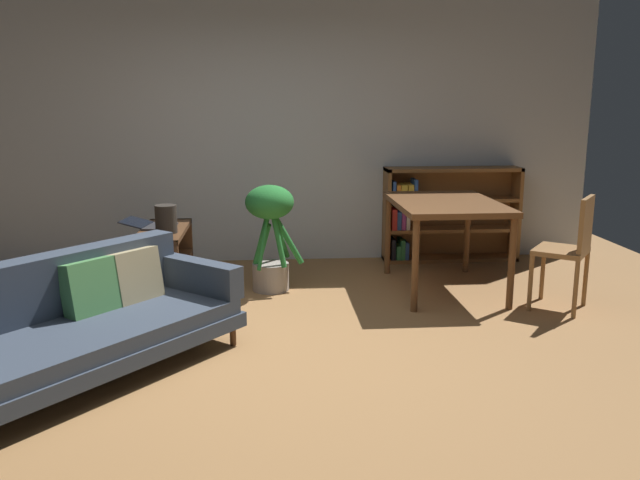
{
  "coord_description": "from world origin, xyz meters",
  "views": [
    {
      "loc": [
        -0.04,
        -4.14,
        1.68
      ],
      "look_at": [
        0.35,
        0.66,
        0.64
      ],
      "focal_mm": 36.59,
      "sensor_mm": 36.0,
      "label": 1
    }
  ],
  "objects_px": {
    "open_laptop": "(151,225)",
    "dining_chair_near": "(570,246)",
    "media_console": "(165,262)",
    "desk_speaker": "(166,219)",
    "bookshelf": "(443,214)",
    "fabric_couch": "(76,321)",
    "potted_floor_plant": "(270,227)",
    "dining_table": "(445,210)"
  },
  "relations": [
    {
      "from": "bookshelf",
      "to": "fabric_couch",
      "type": "bearing_deg",
      "value": -138.18
    },
    {
      "from": "dining_chair_near",
      "to": "bookshelf",
      "type": "distance_m",
      "value": 1.86
    },
    {
      "from": "desk_speaker",
      "to": "dining_chair_near",
      "type": "height_order",
      "value": "dining_chair_near"
    },
    {
      "from": "fabric_couch",
      "to": "open_laptop",
      "type": "xyz_separation_m",
      "value": [
        0.18,
        1.74,
        0.27
      ]
    },
    {
      "from": "potted_floor_plant",
      "to": "dining_chair_near",
      "type": "xyz_separation_m",
      "value": [
        2.39,
        -0.76,
        -0.04
      ]
    },
    {
      "from": "open_laptop",
      "to": "dining_chair_near",
      "type": "xyz_separation_m",
      "value": [
        3.42,
        -0.79,
        -0.07
      ]
    },
    {
      "from": "desk_speaker",
      "to": "bookshelf",
      "type": "distance_m",
      "value": 2.97
    },
    {
      "from": "dining_chair_near",
      "to": "bookshelf",
      "type": "relative_size",
      "value": 0.66
    },
    {
      "from": "dining_chair_near",
      "to": "desk_speaker",
      "type": "bearing_deg",
      "value": 170.72
    },
    {
      "from": "media_console",
      "to": "dining_table",
      "type": "relative_size",
      "value": 0.79
    },
    {
      "from": "media_console",
      "to": "open_laptop",
      "type": "height_order",
      "value": "open_laptop"
    },
    {
      "from": "media_console",
      "to": "open_laptop",
      "type": "distance_m",
      "value": 0.35
    },
    {
      "from": "dining_table",
      "to": "potted_floor_plant",
      "type": "bearing_deg",
      "value": 175.68
    },
    {
      "from": "potted_floor_plant",
      "to": "fabric_couch",
      "type": "bearing_deg",
      "value": -125.35
    },
    {
      "from": "fabric_couch",
      "to": "bookshelf",
      "type": "bearing_deg",
      "value": 41.82
    },
    {
      "from": "media_console",
      "to": "desk_speaker",
      "type": "xyz_separation_m",
      "value": [
        0.06,
        -0.16,
        0.41
      ]
    },
    {
      "from": "desk_speaker",
      "to": "bookshelf",
      "type": "relative_size",
      "value": 0.17
    },
    {
      "from": "potted_floor_plant",
      "to": "dining_table",
      "type": "xyz_separation_m",
      "value": [
        1.54,
        -0.12,
        0.15
      ]
    },
    {
      "from": "fabric_couch",
      "to": "dining_table",
      "type": "distance_m",
      "value": 3.21
    },
    {
      "from": "open_laptop",
      "to": "dining_table",
      "type": "relative_size",
      "value": 0.37
    },
    {
      "from": "dining_table",
      "to": "bookshelf",
      "type": "distance_m",
      "value": 1.19
    },
    {
      "from": "potted_floor_plant",
      "to": "desk_speaker",
      "type": "bearing_deg",
      "value": -165.04
    },
    {
      "from": "potted_floor_plant",
      "to": "dining_chair_near",
      "type": "distance_m",
      "value": 2.51
    },
    {
      "from": "dining_table",
      "to": "media_console",
      "type": "bearing_deg",
      "value": 178.99
    },
    {
      "from": "potted_floor_plant",
      "to": "media_console",
      "type": "bearing_deg",
      "value": -175.48
    },
    {
      "from": "fabric_couch",
      "to": "dining_chair_near",
      "type": "xyz_separation_m",
      "value": [
        3.6,
        0.95,
        0.2
      ]
    },
    {
      "from": "bookshelf",
      "to": "dining_chair_near",
      "type": "bearing_deg",
      "value": -72.5
    },
    {
      "from": "dining_table",
      "to": "dining_chair_near",
      "type": "relative_size",
      "value": 1.38
    },
    {
      "from": "desk_speaker",
      "to": "potted_floor_plant",
      "type": "distance_m",
      "value": 0.91
    },
    {
      "from": "media_console",
      "to": "potted_floor_plant",
      "type": "bearing_deg",
      "value": 4.52
    },
    {
      "from": "open_laptop",
      "to": "desk_speaker",
      "type": "distance_m",
      "value": 0.32
    },
    {
      "from": "fabric_couch",
      "to": "dining_chair_near",
      "type": "relative_size",
      "value": 2.23
    },
    {
      "from": "dining_chair_near",
      "to": "potted_floor_plant",
      "type": "bearing_deg",
      "value": 162.26
    },
    {
      "from": "fabric_couch",
      "to": "dining_table",
      "type": "xyz_separation_m",
      "value": [
        2.76,
        1.6,
        0.38
      ]
    },
    {
      "from": "open_laptop",
      "to": "dining_chair_near",
      "type": "distance_m",
      "value": 3.51
    },
    {
      "from": "open_laptop",
      "to": "dining_chair_near",
      "type": "relative_size",
      "value": 0.52
    },
    {
      "from": "open_laptop",
      "to": "dining_table",
      "type": "distance_m",
      "value": 2.58
    },
    {
      "from": "fabric_couch",
      "to": "media_console",
      "type": "relative_size",
      "value": 2.04
    },
    {
      "from": "fabric_couch",
      "to": "media_console",
      "type": "height_order",
      "value": "fabric_couch"
    },
    {
      "from": "fabric_couch",
      "to": "desk_speaker",
      "type": "relative_size",
      "value": 8.88
    },
    {
      "from": "desk_speaker",
      "to": "dining_chair_near",
      "type": "relative_size",
      "value": 0.25
    },
    {
      "from": "fabric_couch",
      "to": "media_console",
      "type": "xyz_separation_m",
      "value": [
        0.29,
        1.64,
        -0.05
      ]
    }
  ]
}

